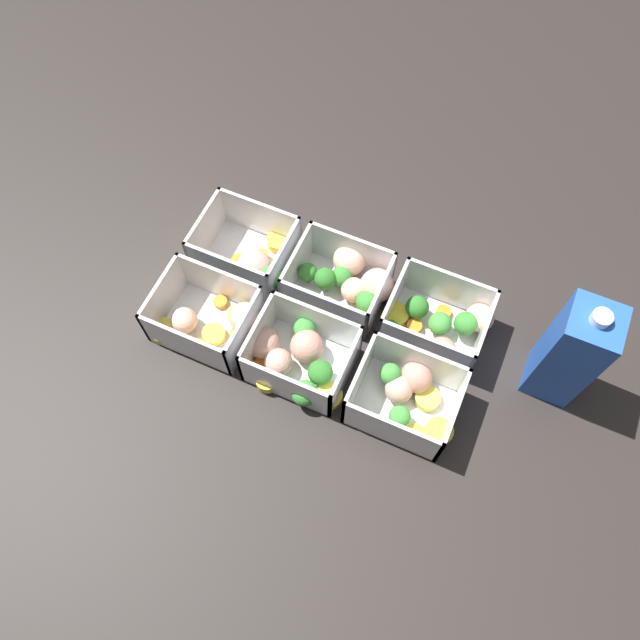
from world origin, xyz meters
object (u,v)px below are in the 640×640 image
Objects in this scene: container_near_center at (296,357)px; juice_carton at (570,353)px; container_near_right at (407,395)px; container_far_right at (439,325)px; container_far_left at (251,256)px; container_near_left at (211,319)px; container_far_center at (346,284)px.

juice_carton reaches higher than container_near_center.
container_near_right is at bearing -146.72° from juice_carton.
container_near_right is 0.76× the size of juice_carton.
container_near_right is 0.12m from container_far_right.
container_far_left is (-0.29, 0.11, 0.00)m from container_near_right.
container_near_center is (0.14, -0.00, 0.00)m from container_near_left.
container_near_center is 1.10× the size of container_near_right.
container_far_center is at bearing 138.34° from container_near_right.
container_near_right is 0.98× the size of container_far_center.
container_far_left is at bearing 136.91° from container_near_center.
container_near_center is at bearing -159.63° from juice_carton.
container_near_right is (0.30, 0.01, 0.00)m from container_near_left.
container_near_center is at bearing -176.17° from container_near_right.
container_far_left is 0.90× the size of container_far_right.
container_near_left is 0.14m from container_near_center.
container_near_left is 1.02× the size of container_far_center.
container_far_right is 0.81× the size of juice_carton.
juice_carton is (0.47, 0.00, 0.07)m from container_far_left.
container_near_right is 0.22m from juice_carton.
container_far_center is at bearing 40.40° from container_near_left.
container_far_left is at bearing 159.07° from container_near_right.
container_near_center is at bearing -97.77° from container_far_center.
container_near_center and container_far_right have the same top height.
juice_carton reaches higher than container_far_left.
juice_carton is at bearing 20.37° from container_near_center.
container_near_center is 1.03× the size of container_far_right.
container_far_center is at bearing 176.53° from container_far_right.
container_near_right is (0.16, 0.01, -0.00)m from container_near_center.
container_far_center is 0.96× the size of container_far_right.
juice_carton is at bearing -2.50° from container_far_center.
container_near_right and container_far_center have the same top height.
container_near_center is 0.21m from container_far_right.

